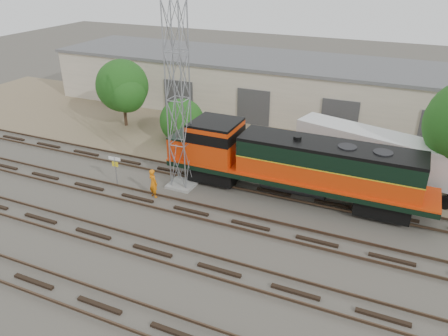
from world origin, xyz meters
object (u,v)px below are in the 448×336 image
at_px(signal_tower, 179,103).
at_px(semi_trailer, 380,152).
at_px(worker, 153,183).
at_px(locomotive, 291,163).

distance_m(signal_tower, semi_trailer, 14.31).
xyz_separation_m(worker, semi_trailer, (13.31, 8.36, 1.24)).
xyz_separation_m(locomotive, worker, (-8.20, -3.75, -1.42)).
height_order(signal_tower, semi_trailer, signal_tower).
bearing_deg(worker, locomotive, -133.07).
relative_size(signal_tower, worker, 6.13).
relative_size(worker, semi_trailer, 0.17).
height_order(signal_tower, worker, signal_tower).
height_order(locomotive, worker, locomotive).
bearing_deg(signal_tower, worker, -115.10).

